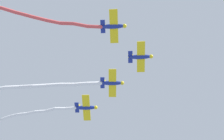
{
  "coord_description": "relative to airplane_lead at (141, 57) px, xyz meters",
  "views": [
    {
      "loc": [
        21.28,
        -22.25,
        5.78
      ],
      "look_at": [
        -4.45,
        -9.41,
        60.57
      ],
      "focal_mm": 46.29,
      "sensor_mm": 36.0,
      "label": 1
    }
  ],
  "objects": [
    {
      "name": "airplane_slot",
      "position": [
        -16.69,
        -4.99,
        -0.3
      ],
      "size": [
        7.02,
        5.48,
        1.79
      ],
      "rotation": [
        0.0,
        0.0,
        1.09
      ],
      "color": "navy"
    },
    {
      "name": "airplane_right_wing",
      "position": [
        3.36,
        -8.04,
        0.3
      ],
      "size": [
        6.99,
        5.46,
        1.79
      ],
      "rotation": [
        0.0,
        0.0,
        1.07
      ],
      "color": "navy"
    },
    {
      "name": "airplane_lead",
      "position": [
        0.0,
        0.0,
        0.0
      ],
      "size": [
        6.98,
        5.46,
        1.79
      ],
      "rotation": [
        0.0,
        0.0,
        1.07
      ],
      "color": "navy"
    },
    {
      "name": "smoke_trail_right_wing",
      "position": [
        -1.41,
        -21.0,
        0.8
      ],
      "size": [
        7.0,
        22.47,
        2.02
      ],
      "color": "#DB4C4C"
    },
    {
      "name": "smoke_trail_slot",
      "position": [
        -23.06,
        -14.58,
        -0.16
      ],
      "size": [
        11.52,
        14.83,
        1.13
      ],
      "color": "white"
    },
    {
      "name": "airplane_left_wing",
      "position": [
        -8.35,
        -2.49,
        0.0
      ],
      "size": [
        7.06,
        5.49,
        1.79
      ],
      "rotation": [
        0.0,
        0.0,
        1.11
      ],
      "color": "navy"
    },
    {
      "name": "smoke_trail_left_wing",
      "position": [
        -15.71,
        -17.41,
        -1.84
      ],
      "size": [
        13.93,
        25.58,
        4.33
      ],
      "color": "white"
    }
  ]
}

